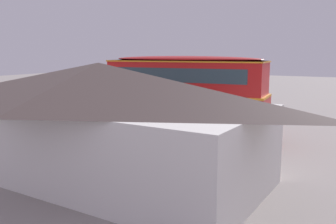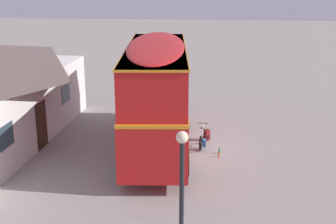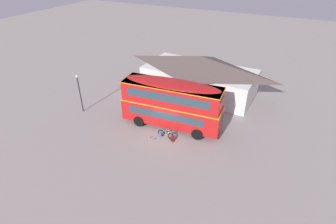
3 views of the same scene
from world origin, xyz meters
The scene contains 8 objects.
ground_plane centered at (0.00, 0.00, 0.00)m, with size 120.00×120.00×0.00m, color gray.
double_decker_bus centered at (0.01, 1.14, 2.64)m, with size 9.83×3.31×4.79m.
touring_bicycle centered at (0.34, -0.89, 0.37)m, with size 1.74×0.46×0.96m.
backpack_on_ground centered at (1.17, -1.08, 0.29)m, with size 0.38×0.34×0.57m.
water_bottle_red_squeeze centered at (-0.84, -1.62, 0.12)m, with size 0.07×0.07×0.25m.
water_bottle_green_metal centered at (-0.40, -1.66, 0.11)m, with size 0.08×0.08×0.24m.
pub_building centered at (-0.24, 9.33, 2.35)m, with size 13.64×7.06×4.61m.
street_lamp centered at (-9.82, -0.57, 2.65)m, with size 0.28×0.28×4.25m.
Camera 3 is at (9.39, -18.71, 14.98)m, focal length 28.42 mm.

